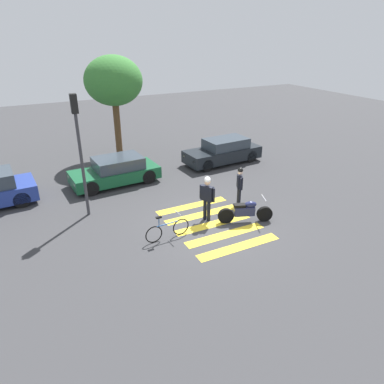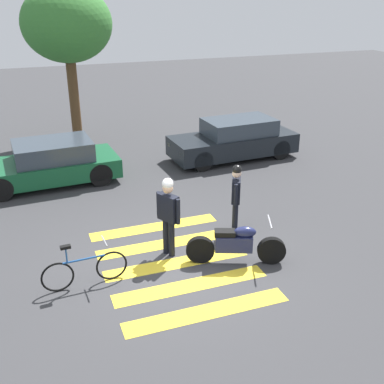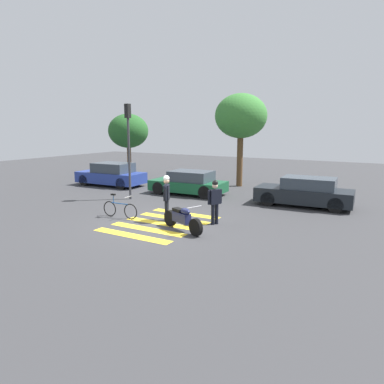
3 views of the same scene
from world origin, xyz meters
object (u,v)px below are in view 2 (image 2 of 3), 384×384
(officer_on_foot, at_px, (168,211))
(car_green_compact, at_px, (49,164))
(officer_by_motorcycle, at_px, (236,194))
(car_black_suv, at_px, (234,140))
(leaning_bicycle, at_px, (85,270))
(police_motorcycle, at_px, (236,244))

(officer_on_foot, bearing_deg, car_green_compact, 111.96)
(officer_by_motorcycle, bearing_deg, officer_on_foot, -164.26)
(officer_by_motorcycle, distance_m, car_black_suv, 5.45)
(leaning_bicycle, xyz_separation_m, car_black_suv, (6.10, 6.06, 0.30))
(police_motorcycle, xyz_separation_m, car_green_compact, (-3.38, 6.13, 0.19))
(officer_on_foot, relative_size, car_green_compact, 0.43)
(police_motorcycle, distance_m, officer_on_foot, 1.63)
(police_motorcycle, relative_size, officer_by_motorcycle, 1.20)
(car_black_suv, bearing_deg, officer_on_foot, -127.07)
(car_green_compact, bearing_deg, officer_on_foot, -68.04)
(car_green_compact, distance_m, car_black_suv, 6.28)
(leaning_bicycle, distance_m, car_black_suv, 8.60)
(leaning_bicycle, bearing_deg, car_black_suv, 44.85)
(officer_on_foot, xyz_separation_m, car_green_compact, (-2.13, 5.29, -0.44))
(officer_on_foot, xyz_separation_m, officer_by_motorcycle, (1.88, 0.53, -0.09))
(officer_by_motorcycle, bearing_deg, police_motorcycle, -114.54)
(officer_on_foot, relative_size, car_black_suv, 0.41)
(car_green_compact, bearing_deg, officer_by_motorcycle, -49.92)
(officer_on_foot, distance_m, officer_by_motorcycle, 1.95)
(police_motorcycle, bearing_deg, car_black_suv, 65.43)
(car_green_compact, relative_size, car_black_suv, 0.95)
(police_motorcycle, relative_size, leaning_bicycle, 1.19)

